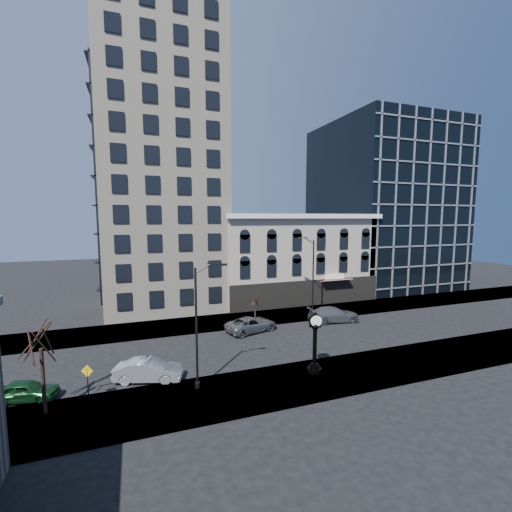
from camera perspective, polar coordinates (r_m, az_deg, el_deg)
name	(u,v)px	position (r m, az deg, el deg)	size (l,w,h in m)	color
ground	(250,346)	(33.29, -0.95, -14.70)	(160.00, 160.00, 0.00)	black
sidewalk_far	(228,321)	(40.52, -4.65, -10.73)	(160.00, 6.00, 0.12)	gray
sidewalk_near	(286,383)	(26.46, 4.99, -20.40)	(160.00, 6.00, 0.12)	gray
cream_tower	(161,163)	(49.01, -15.48, 14.78)	(15.90, 15.40, 42.50)	beige
victorian_row	(293,258)	(50.71, 6.13, -0.42)	(22.60, 11.19, 12.50)	#AD9F8F
glass_office	(382,206)	(65.55, 20.32, 7.77)	(20.00, 20.15, 28.00)	black
street_clock	(315,345)	(27.50, 9.77, -14.37)	(1.08, 1.08, 4.75)	black
street_lamp_near	(205,292)	(23.79, -8.43, -5.98)	(2.33, 0.42, 9.00)	black
street_lamp_far	(307,255)	(41.39, 8.57, 0.10)	(2.38, 1.23, 9.77)	black
bare_tree_near	(40,334)	(24.48, -32.34, -10.95)	(3.84, 3.84, 6.59)	black
bare_tree_far	(255,298)	(40.17, -0.15, -7.07)	(1.94, 1.94, 3.34)	black
warning_sign	(87,376)	(25.73, -26.28, -17.56)	(0.75, 0.36, 2.46)	black
car_near_a	(26,391)	(28.51, -33.95, -18.12)	(1.57, 3.90, 1.33)	#143F1E
car_near_b	(149,370)	(27.71, -17.47, -17.69)	(1.71, 4.90, 1.61)	#A5A8AD
car_far_a	(251,324)	(36.83, -0.77, -11.31)	(2.59, 5.61, 1.56)	#595B60
car_far_b	(334,314)	(41.07, 12.84, -9.47)	(2.42, 5.94, 1.72)	#595B60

